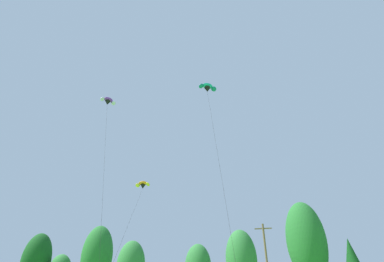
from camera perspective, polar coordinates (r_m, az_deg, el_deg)
name	(u,v)px	position (r m, az deg, el deg)	size (l,w,h in m)	color
treeline_tree_a	(36,261)	(64.70, -28.03, -21.35)	(5.07, 5.07, 12.12)	#472D19
treeline_tree_c	(97,256)	(57.81, -17.97, -22.09)	(5.29, 5.29, 12.92)	#472D19
treeline_tree_f	(241,259)	(49.96, 9.56, -23.34)	(4.81, 4.81, 11.13)	#472D19
treeline_tree_g	(306,241)	(50.67, 21.29, -19.27)	(5.85, 5.85, 15.01)	#472D19
parafoil_kite_high_purple	(108,101)	(39.84, -16.01, 5.56)	(9.20, 11.82, 22.82)	purple
parafoil_kite_mid_teal	(207,88)	(32.68, 3.02, 8.36)	(3.76, 8.80, 20.78)	teal
parafoil_kite_far_orange	(143,185)	(41.48, -9.54, -10.27)	(6.99, 19.37, 14.07)	orange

